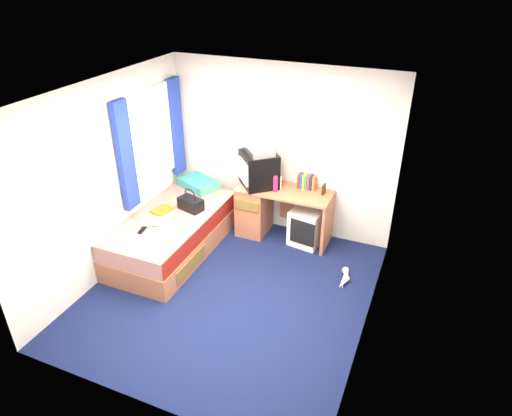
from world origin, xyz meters
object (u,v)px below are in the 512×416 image
at_px(bed, 173,233).
at_px(storage_cube, 307,227).
at_px(pillow, 198,184).
at_px(magazine, 162,210).
at_px(pink_water_bottle, 275,185).
at_px(white_heels, 345,279).
at_px(picture_frame, 324,189).
at_px(colour_swatch_fan, 154,232).
at_px(towel, 173,222).
at_px(crt_tv, 259,169).
at_px(desk, 266,208).
at_px(remote_control, 142,230).
at_px(handbag, 191,203).
at_px(vcr, 259,150).
at_px(water_bottle, 150,224).
at_px(aerosol_can, 279,182).

xyz_separation_m(bed, storage_cube, (1.61, 0.88, -0.01)).
xyz_separation_m(pillow, magazine, (-0.11, -0.80, -0.05)).
distance_m(storage_cube, pink_water_bottle, 0.75).
bearing_deg(white_heels, picture_frame, 124.56).
distance_m(picture_frame, colour_swatch_fan, 2.29).
bearing_deg(picture_frame, white_heels, -51.35).
height_order(storage_cube, towel, towel).
xyz_separation_m(pink_water_bottle, towel, (-1.01, -1.01, -0.27)).
xyz_separation_m(storage_cube, colour_swatch_fan, (-1.59, -1.33, 0.29)).
xyz_separation_m(pillow, picture_frame, (1.86, 0.12, 0.22)).
bearing_deg(crt_tv, desk, 48.68).
distance_m(bed, pillow, 0.95).
xyz_separation_m(picture_frame, remote_control, (-1.92, -1.46, -0.27)).
relative_size(towel, remote_control, 1.77).
distance_m(magazine, colour_swatch_fan, 0.56).
relative_size(handbag, white_heels, 0.93).
bearing_deg(white_heels, colour_swatch_fan, -164.00).
height_order(vcr, remote_control, vcr).
bearing_deg(pink_water_bottle, pillow, 176.87).
height_order(vcr, towel, vcr).
distance_m(bed, water_bottle, 0.46).
height_order(bed, pillow, pillow).
relative_size(desk, crt_tv, 1.98).
xyz_separation_m(pillow, towel, (0.23, -1.08, -0.02)).
relative_size(pink_water_bottle, magazine, 0.74).
height_order(crt_tv, water_bottle, crt_tv).
height_order(storage_cube, vcr, vcr).
bearing_deg(crt_tv, colour_swatch_fan, -73.05).
bearing_deg(pillow, storage_cube, 0.01).
xyz_separation_m(desk, aerosol_can, (0.19, -0.00, 0.44)).
bearing_deg(picture_frame, storage_cube, -140.96).
relative_size(picture_frame, colour_swatch_fan, 0.64).
bearing_deg(picture_frame, bed, -146.59).
distance_m(pillow, crt_tv, 1.03).
relative_size(crt_tv, aerosol_can, 3.35).
xyz_separation_m(storage_cube, remote_control, (-1.75, -1.35, 0.29)).
height_order(pink_water_bottle, aerosol_can, pink_water_bottle).
bearing_deg(pink_water_bottle, white_heels, -27.26).
height_order(towel, colour_swatch_fan, towel).
distance_m(aerosol_can, white_heels, 1.56).
xyz_separation_m(vcr, white_heels, (1.44, -0.70, -1.23)).
xyz_separation_m(storage_cube, water_bottle, (-1.72, -1.21, 0.32)).
relative_size(picture_frame, water_bottle, 0.70).
height_order(aerosol_can, colour_swatch_fan, aerosol_can).
xyz_separation_m(vcr, handbag, (-0.72, -0.66, -0.64)).
bearing_deg(pink_water_bottle, aerosol_can, 75.07).
xyz_separation_m(aerosol_can, remote_control, (-1.32, -1.37, -0.30)).
xyz_separation_m(desk, pink_water_bottle, (0.17, -0.10, 0.45)).
height_order(magazine, colour_swatch_fan, magazine).
bearing_deg(desk, storage_cube, -2.53).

